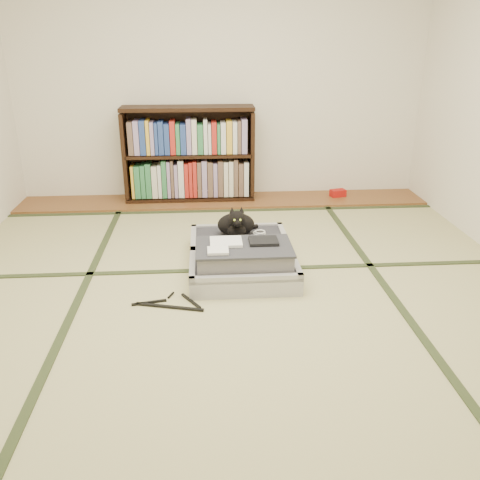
{
  "coord_description": "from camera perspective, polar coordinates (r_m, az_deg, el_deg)",
  "views": [
    {
      "loc": [
        -0.18,
        -2.87,
        1.56
      ],
      "look_at": [
        0.05,
        0.35,
        0.25
      ],
      "focal_mm": 38.0,
      "sensor_mm": 36.0,
      "label": 1
    }
  ],
  "objects": [
    {
      "name": "red_item",
      "position": [
        5.3,
        10.93,
        5.21
      ],
      "size": [
        0.17,
        0.12,
        0.07
      ],
      "primitive_type": "cube",
      "rotation": [
        0.0,
        0.0,
        0.24
      ],
      "color": "#A9110D",
      "rests_on": "wood_strip"
    },
    {
      "name": "floor",
      "position": [
        3.27,
        -0.44,
        -6.4
      ],
      "size": [
        4.5,
        4.5,
        0.0
      ],
      "primitive_type": "plane",
      "color": "tan",
      "rests_on": "ground"
    },
    {
      "name": "cable_coil",
      "position": [
        3.89,
        2.21,
        0.84
      ],
      "size": [
        0.1,
        0.1,
        0.02
      ],
      "color": "white",
      "rests_on": "suitcase"
    },
    {
      "name": "bookcase",
      "position": [
        5.06,
        -5.72,
        9.36
      ],
      "size": [
        1.26,
        0.29,
        0.92
      ],
      "color": "black",
      "rests_on": "wood_strip"
    },
    {
      "name": "room_shell",
      "position": [
        2.87,
        -0.53,
        20.16
      ],
      "size": [
        4.5,
        4.5,
        4.5
      ],
      "color": "white",
      "rests_on": "ground"
    },
    {
      "name": "cat",
      "position": [
        3.81,
        -0.41,
        1.78
      ],
      "size": [
        0.32,
        0.32,
        0.26
      ],
      "color": "black",
      "rests_on": "suitcase"
    },
    {
      "name": "tatami_borders",
      "position": [
        3.71,
        -0.93,
        -2.71
      ],
      "size": [
        4.0,
        4.5,
        0.01
      ],
      "color": "#2D381E",
      "rests_on": "ground"
    },
    {
      "name": "hanger",
      "position": [
        3.2,
        -7.89,
        -7.14
      ],
      "size": [
        0.45,
        0.26,
        0.01
      ],
      "color": "black",
      "rests_on": "floor"
    },
    {
      "name": "suitcase",
      "position": [
        3.59,
        0.18,
        -1.85
      ],
      "size": [
        0.72,
        0.97,
        0.29
      ],
      "color": "#A3A2A7",
      "rests_on": "floor"
    },
    {
      "name": "wood_strip",
      "position": [
        5.11,
        -1.88,
        4.45
      ],
      "size": [
        4.0,
        0.5,
        0.02
      ],
      "primitive_type": "cube",
      "color": "brown",
      "rests_on": "ground"
    }
  ]
}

